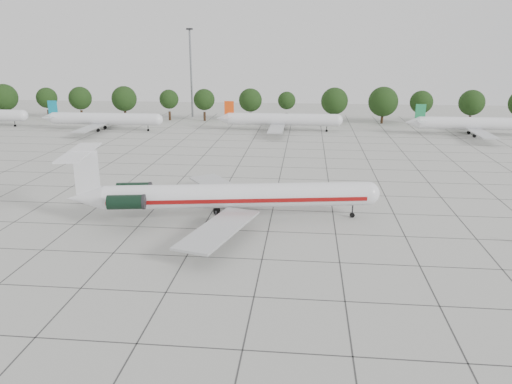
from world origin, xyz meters
TOP-DOWN VIEW (x-y plane):
  - ground at (0.00, 0.00)m, footprint 260.00×260.00m
  - apron_joints at (0.00, 15.00)m, footprint 170.00×170.00m
  - main_airliner at (-6.26, 3.39)m, footprint 38.90×30.38m
  - bg_airliner_b at (-47.00, 66.26)m, footprint 28.24×27.20m
  - bg_airliner_c at (-2.15, 69.88)m, footprint 28.24×27.20m
  - bg_airliner_d at (44.57, 68.01)m, footprint 28.24×27.20m
  - tree_line at (-11.68, 85.00)m, footprint 249.86×8.44m
  - floodlight_mast at (-30.00, 92.00)m, footprint 1.60×1.60m

SIDE VIEW (x-z plane):
  - ground at x=0.00m, z-range 0.00..0.00m
  - apron_joints at x=0.00m, z-range 0.00..0.02m
  - bg_airliner_b at x=-47.00m, z-range -0.79..6.61m
  - bg_airliner_c at x=-2.15m, z-range -0.79..6.61m
  - bg_airliner_d at x=44.57m, z-range -0.79..6.61m
  - main_airliner at x=-6.26m, z-range -1.35..7.83m
  - tree_line at x=-11.68m, z-range 0.87..11.09m
  - floodlight_mast at x=-30.00m, z-range 1.56..27.01m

